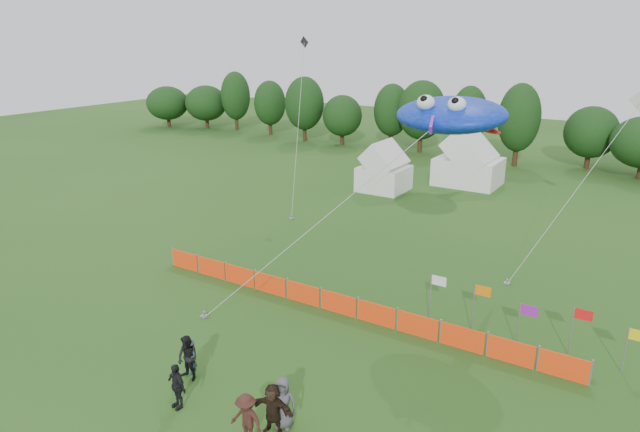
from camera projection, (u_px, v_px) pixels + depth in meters
The scene contains 15 objects.
ground at pixel (233, 392), 21.07m from camera, with size 160.00×160.00×0.00m, color #234C16.
treeline at pixel (549, 125), 55.14m from camera, with size 104.57×8.78×8.36m.
tent_left at pixel (384, 171), 47.63m from camera, with size 3.77×3.77×3.33m.
tent_right at pixel (469, 163), 49.35m from camera, with size 5.41×4.33×3.82m.
barrier_fence at pixel (338, 303), 26.85m from camera, with size 21.90×0.06×1.00m.
flag_row at pixel (549, 320), 23.29m from camera, with size 10.73×0.49×2.28m.
spectator_a at pixel (191, 359), 21.79m from camera, with size 0.56×0.37×1.54m, color #2B3948.
spectator_b at pixel (188, 358), 21.56m from camera, with size 0.88×0.69×1.81m, color black.
spectator_c at pixel (246, 420), 18.09m from camera, with size 1.19×0.68×1.84m, color #391B17.
spectator_d at pixel (177, 386), 19.96m from camera, with size 1.01×0.42×1.72m, color black.
spectator_e at pixel (283, 403), 18.93m from camera, with size 0.91×0.59×1.87m, color #47464B.
spectator_f at pixel (272, 409), 18.70m from camera, with size 1.65×0.53×1.78m, color black.
stingray_kite at pixel (454, 114), 25.84m from camera, with size 12.07×15.14×10.17m.
small_kite_white at pixel (612, 142), 31.40m from camera, with size 5.22×8.65×9.75m.
small_kite_dark at pixel (299, 114), 41.57m from camera, with size 2.79×5.42×12.45m.
Camera 1 is at (12.37, -13.57, 12.63)m, focal length 32.00 mm.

